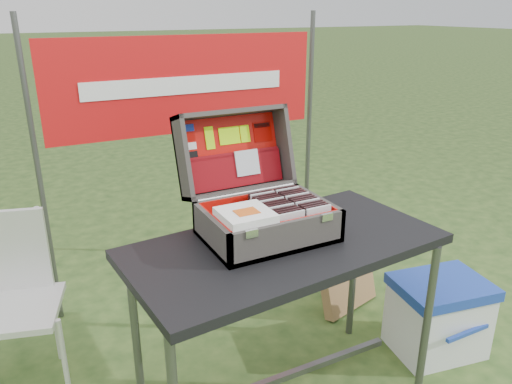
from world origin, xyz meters
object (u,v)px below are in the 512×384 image
table (283,325)px  suitcase (261,180)px  cooler (438,316)px  chair (15,313)px  cardboard_box (346,274)px

table → suitcase: bearing=103.6°
table → cooler: size_ratio=2.80×
suitcase → cooler: bearing=-11.4°
cooler → chair: 2.07m
suitcase → chair: size_ratio=0.62×
table → suitcase: size_ratio=2.44×
cooler → chair: bearing=170.5°
chair → cardboard_box: chair is taller
suitcase → chair: (-1.00, 0.48, -0.62)m
table → chair: 1.21m
cardboard_box → suitcase: bearing=-169.5°
suitcase → cardboard_box: size_ratio=1.22×
table → suitcase: (-0.05, 0.13, 0.64)m
suitcase → cooler: suitcase is taller
cooler → table: bearing=-174.2°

